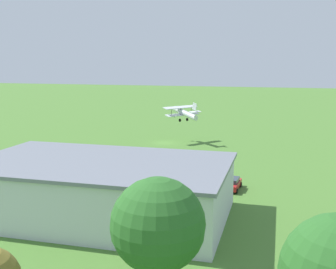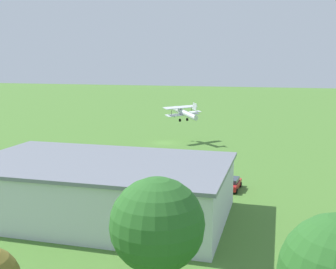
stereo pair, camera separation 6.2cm
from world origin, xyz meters
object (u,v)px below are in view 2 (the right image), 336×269
person_beside_truck (199,180)px  person_crossing_taxiway (144,168)px  car_red (232,183)px  car_yellow (71,169)px  person_by_parked_cars (108,162)px  person_near_hangar_door (164,166)px  car_orange (32,164)px  person_watching_takeoff (76,160)px  tree_behind_hangar_left (157,225)px  hangar (100,188)px  biplane (184,113)px

person_beside_truck → person_crossing_taxiway: bearing=-23.4°
person_crossing_taxiway → person_beside_truck: person_beside_truck is taller
car_red → car_yellow: bearing=-1.5°
car_yellow → person_by_parked_cars: bearing=-121.2°
person_near_hangar_door → person_beside_truck: 8.80m
car_orange → person_watching_takeoff: car_orange is taller
person_by_parked_cars → tree_behind_hangar_left: (-19.61, 36.51, 6.07)m
car_red → car_orange: 30.50m
hangar → car_yellow: 17.68m
person_near_hangar_door → person_by_parked_cars: (9.21, -0.03, 0.11)m
person_crossing_taxiway → person_watching_takeoff: bearing=-9.3°
hangar → car_red: (-12.27, -12.93, -2.19)m
biplane → person_by_parked_cars: bearing=74.7°
person_near_hangar_door → person_watching_takeoff: (14.69, -0.07, -0.02)m
person_crossing_taxiway → person_near_hangar_door: bearing=-143.7°
car_orange → car_yellow: bearing=172.3°
car_yellow → car_orange: car_orange is taller
car_red → biplane: bearing=-65.2°
person_by_parked_cars → person_crossing_taxiway: bearing=163.7°
car_orange → tree_behind_hangar_left: size_ratio=0.50×
biplane → person_beside_truck: (-9.36, 29.29, -5.20)m
car_yellow → car_orange: 7.13m
hangar → person_watching_takeoff: bearing=-55.3°
car_red → person_near_hangar_door: size_ratio=2.84×
car_orange → person_crossing_taxiway: 17.22m
person_crossing_taxiway → person_near_hangar_door: (-2.60, -1.91, -0.06)m
biplane → person_beside_truck: size_ratio=4.53×
car_red → person_watching_takeoff: (25.53, -6.20, -0.03)m
biplane → person_watching_takeoff: biplane is taller
person_crossing_taxiway → person_near_hangar_door: 3.22m
person_crossing_taxiway → person_beside_truck: (-9.14, 3.97, 0.02)m
car_orange → person_by_parked_cars: (-10.41, -4.58, 0.03)m
car_orange → person_by_parked_cars: bearing=-156.3°
person_by_parked_cars → person_watching_takeoff: (5.48, -0.05, -0.13)m
car_yellow → person_watching_takeoff: bearing=-69.1°
person_by_parked_cars → hangar: bearing=112.2°
car_red → tree_behind_hangar_left: 30.97m
hangar → person_crossing_taxiway: (1.17, -17.15, -2.14)m
person_near_hangar_door → person_crossing_taxiway: bearing=36.3°
car_red → person_beside_truck: size_ratio=2.59×
person_by_parked_cars → biplane: bearing=-105.3°
person_watching_takeoff → person_near_hangar_door: bearing=179.7°
car_red → tree_behind_hangar_left: bearing=89.2°
car_yellow → hangar: bearing=129.4°
car_orange → person_watching_takeoff: (-4.93, -4.62, -0.10)m
hangar → car_orange: 23.37m
person_crossing_taxiway → person_watching_takeoff: (12.09, -1.98, -0.08)m
hangar → person_watching_takeoff: 23.39m
car_orange → person_watching_takeoff: 6.76m
hangar → person_crossing_taxiway: 17.33m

